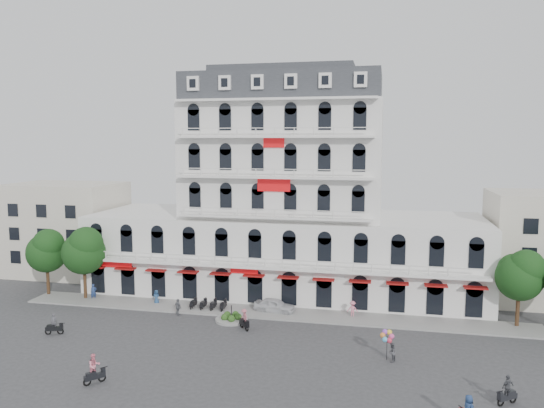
{
  "coord_description": "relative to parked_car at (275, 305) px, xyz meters",
  "views": [
    {
      "loc": [
        11.47,
        -42.34,
        17.61
      ],
      "look_at": [
        0.22,
        10.0,
        11.2
      ],
      "focal_mm": 35.0,
      "sensor_mm": 36.0,
      "label": 1
    }
  ],
  "objects": [
    {
      "name": "parked_car",
      "position": [
        0.0,
        0.0,
        0.0
      ],
      "size": [
        4.48,
        2.29,
        1.46
      ],
      "primitive_type": "imported",
      "rotation": [
        0.0,
        0.0,
        1.44
      ],
      "color": "silver",
      "rests_on": "ground"
    },
    {
      "name": "traffic_island",
      "position": [
        -3.62,
        -3.5,
        -0.47
      ],
      "size": [
        3.2,
        3.2,
        1.6
      ],
      "color": "gray",
      "rests_on": "ground"
    },
    {
      "name": "main_building",
      "position": [
        -0.62,
        8.5,
        9.23
      ],
      "size": [
        45.0,
        15.0,
        25.8
      ],
      "color": "silver",
      "rests_on": "ground"
    },
    {
      "name": "pedestrian_mid",
      "position": [
        -9.37,
        -3.09,
        0.14
      ],
      "size": [
        1.09,
        0.89,
        1.74
      ],
      "primitive_type": "imported",
      "rotation": [
        0.0,
        0.0,
        2.59
      ],
      "color": "slate",
      "rests_on": "ground"
    },
    {
      "name": "rider_west",
      "position": [
        -18.44,
        -10.4,
        0.11
      ],
      "size": [
        1.67,
        0.75,
        1.96
      ],
      "rotation": [
        0.0,
        0.0,
        0.28
      ],
      "color": "black",
      "rests_on": "ground"
    },
    {
      "name": "pedestrian_far",
      "position": [
        -20.62,
        0.0,
        0.17
      ],
      "size": [
        0.77,
        0.75,
        1.79
      ],
      "primitive_type": "imported",
      "rotation": [
        0.0,
        0.0,
        0.72
      ],
      "color": "navy",
      "rests_on": "ground"
    },
    {
      "name": "ground",
      "position": [
        -0.62,
        -9.5,
        -0.73
      ],
      "size": [
        120.0,
        120.0,
        0.0
      ],
      "primitive_type": "plane",
      "color": "#38383A",
      "rests_on": "ground"
    },
    {
      "name": "sidewalk",
      "position": [
        -0.62,
        -0.5,
        -0.65
      ],
      "size": [
        53.0,
        4.0,
        0.16
      ],
      "primitive_type": "cube",
      "color": "gray",
      "rests_on": "ground"
    },
    {
      "name": "balloon_vendor",
      "position": [
        11.52,
        -9.98,
        0.57
      ],
      "size": [
        1.38,
        1.28,
        2.45
      ],
      "color": "#4D4E54",
      "rests_on": "ground"
    },
    {
      "name": "tree_east_inner",
      "position": [
        23.43,
        0.48,
        4.48
      ],
      "size": [
        4.4,
        4.37,
        7.57
      ],
      "color": "#382314",
      "rests_on": "ground"
    },
    {
      "name": "tree_west_outer",
      "position": [
        -26.57,
        0.48,
        4.62
      ],
      "size": [
        4.5,
        4.48,
        7.76
      ],
      "color": "#382314",
      "rests_on": "ground"
    },
    {
      "name": "rider_center",
      "position": [
        -1.78,
        -5.51,
        0.31
      ],
      "size": [
        1.25,
        1.36,
        2.0
      ],
      "rotation": [
        0.0,
        0.0,
        5.43
      ],
      "color": "black",
      "rests_on": "ground"
    },
    {
      "name": "pedestrian_right",
      "position": [
        7.95,
        0.0,
        0.12
      ],
      "size": [
        1.11,
        0.65,
        1.7
      ],
      "primitive_type": "imported",
      "rotation": [
        0.0,
        0.0,
        3.12
      ],
      "color": "pink",
      "rests_on": "ground"
    },
    {
      "name": "parked_scooter_row",
      "position": [
        -6.97,
        -0.7,
        -0.73
      ],
      "size": [
        4.4,
        1.8,
        1.1
      ],
      "primitive_type": null,
      "color": "black",
      "rests_on": "ground"
    },
    {
      "name": "rider_southwest",
      "position": [
        -9.52,
        -18.6,
        0.45
      ],
      "size": [
        1.23,
        1.38,
        2.28
      ],
      "rotation": [
        0.0,
        0.0,
        0.87
      ],
      "color": "black",
      "rests_on": "ground"
    },
    {
      "name": "rider_northeast",
      "position": [
        19.19,
        -15.58,
        0.28
      ],
      "size": [
        1.45,
        1.16,
        2.09
      ],
      "rotation": [
        0.0,
        0.0,
        3.76
      ],
      "color": "black",
      "rests_on": "ground"
    },
    {
      "name": "tree_west_inner",
      "position": [
        -21.57,
        -0.02,
        4.95
      ],
      "size": [
        4.76,
        4.76,
        8.25
      ],
      "color": "#382314",
      "rests_on": "ground"
    },
    {
      "name": "pedestrian_left",
      "position": [
        -13.12,
        0.0,
        0.05
      ],
      "size": [
        0.78,
        0.53,
        1.55
      ],
      "primitive_type": "imported",
      "rotation": [
        0.0,
        0.0,
        -0.05
      ],
      "color": "navy",
      "rests_on": "ground"
    },
    {
      "name": "flank_building_west",
      "position": [
        -30.62,
        10.5,
        5.27
      ],
      "size": [
        14.0,
        10.0,
        12.0
      ],
      "primitive_type": "cube",
      "color": "beige",
      "rests_on": "ground"
    }
  ]
}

